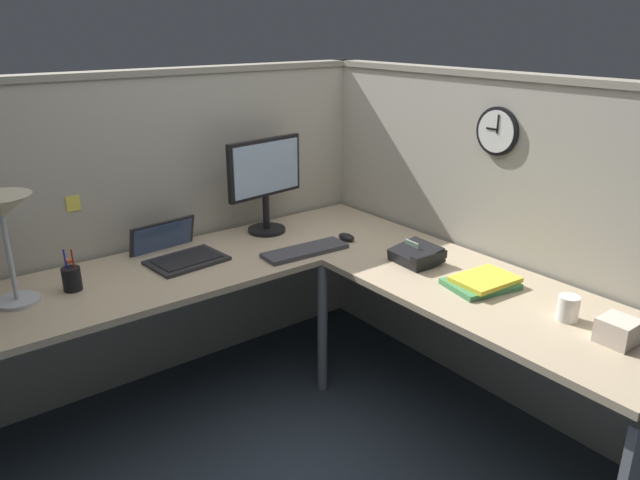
# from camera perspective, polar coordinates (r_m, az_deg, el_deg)

# --- Properties ---
(ground_plane) EXTENTS (6.80, 6.80, 0.00)m
(ground_plane) POSITION_cam_1_polar(r_m,az_deg,el_deg) (3.01, -0.34, -16.33)
(ground_plane) COLOR #2D3842
(cubicle_wall_back) EXTENTS (2.57, 0.12, 1.58)m
(cubicle_wall_back) POSITION_cam_1_polar(r_m,az_deg,el_deg) (3.17, -15.32, 1.08)
(cubicle_wall_back) COLOR #A8A393
(cubicle_wall_back) RESTS_ON ground
(cubicle_wall_right) EXTENTS (0.12, 2.37, 1.58)m
(cubicle_wall_right) POSITION_cam_1_polar(r_m,az_deg,el_deg) (3.03, 15.97, 0.16)
(cubicle_wall_right) COLOR #A8A393
(cubicle_wall_right) RESTS_ON ground
(desk) EXTENTS (2.35, 2.15, 0.73)m
(desk) POSITION_cam_1_polar(r_m,az_deg,el_deg) (2.57, -2.33, -6.62)
(desk) COLOR tan
(desk) RESTS_ON ground
(monitor) EXTENTS (0.46, 0.20, 0.50)m
(monitor) POSITION_cam_1_polar(r_m,az_deg,el_deg) (3.13, -5.25, 5.88)
(monitor) COLOR black
(monitor) RESTS_ON desk
(laptop) EXTENTS (0.37, 0.41, 0.22)m
(laptop) POSITION_cam_1_polar(r_m,az_deg,el_deg) (2.93, -13.59, -1.11)
(laptop) COLOR #232326
(laptop) RESTS_ON desk
(keyboard) EXTENTS (0.44, 0.17, 0.02)m
(keyboard) POSITION_cam_1_polar(r_m,az_deg,el_deg) (2.90, -1.43, -1.02)
(keyboard) COLOR #38383D
(keyboard) RESTS_ON desk
(computer_mouse) EXTENTS (0.06, 0.10, 0.03)m
(computer_mouse) POSITION_cam_1_polar(r_m,az_deg,el_deg) (3.07, 2.54, 0.29)
(computer_mouse) COLOR black
(computer_mouse) RESTS_ON desk
(desk_lamp_dome) EXTENTS (0.24, 0.24, 0.44)m
(desk_lamp_dome) POSITION_cam_1_polar(r_m,az_deg,el_deg) (2.57, -28.14, 2.02)
(desk_lamp_dome) COLOR #B7BABF
(desk_lamp_dome) RESTS_ON desk
(pen_cup) EXTENTS (0.08, 0.08, 0.18)m
(pen_cup) POSITION_cam_1_polar(r_m,az_deg,el_deg) (2.69, -22.64, -3.40)
(pen_cup) COLOR black
(pen_cup) RESTS_ON desk
(office_phone) EXTENTS (0.20, 0.22, 0.11)m
(office_phone) POSITION_cam_1_polar(r_m,az_deg,el_deg) (2.81, 9.27, -1.47)
(office_phone) COLOR black
(office_phone) RESTS_ON desk
(book_stack) EXTENTS (0.32, 0.26, 0.04)m
(book_stack) POSITION_cam_1_polar(r_m,az_deg,el_deg) (2.62, 15.25, -3.90)
(book_stack) COLOR #3F7F4C
(book_stack) RESTS_ON desk
(coffee_mug) EXTENTS (0.08, 0.08, 0.10)m
(coffee_mug) POSITION_cam_1_polar(r_m,az_deg,el_deg) (2.43, 22.62, -6.02)
(coffee_mug) COLOR silver
(coffee_mug) RESTS_ON desk
(tissue_box) EXTENTS (0.12, 0.12, 0.09)m
(tissue_box) POSITION_cam_1_polar(r_m,az_deg,el_deg) (2.34, 26.58, -7.78)
(tissue_box) COLOR beige
(tissue_box) RESTS_ON desk
(wall_clock) EXTENTS (0.04, 0.22, 0.22)m
(wall_clock) POSITION_cam_1_polar(r_m,az_deg,el_deg) (2.85, 16.63, 9.93)
(wall_clock) COLOR black
(pinned_note_leftmost) EXTENTS (0.06, 0.00, 0.07)m
(pinned_note_leftmost) POSITION_cam_1_polar(r_m,az_deg,el_deg) (2.94, -22.52, 3.24)
(pinned_note_leftmost) COLOR #EAD84C
(pinned_note_middle) EXTENTS (0.09, 0.00, 0.09)m
(pinned_note_middle) POSITION_cam_1_polar(r_m,az_deg,el_deg) (3.24, -7.35, 8.41)
(pinned_note_middle) COLOR pink
(pinned_note_rightmost) EXTENTS (0.10, 0.00, 0.07)m
(pinned_note_rightmost) POSITION_cam_1_polar(r_m,az_deg,el_deg) (3.28, -6.79, 6.70)
(pinned_note_rightmost) COLOR #EAD84C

